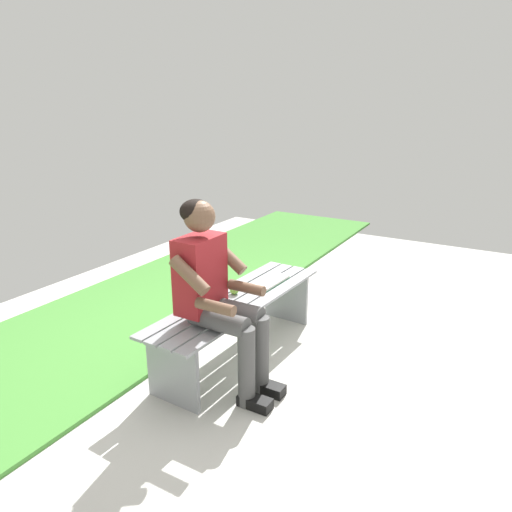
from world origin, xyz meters
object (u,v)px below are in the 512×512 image
person_seated (216,289)px  book_open (269,283)px  bench_near (239,312)px  apple (234,290)px

person_seated → book_open: bearing=-176.7°
person_seated → bench_near: bearing=-166.5°
book_open → person_seated: bearing=5.5°
bench_near → apple: size_ratio=23.76×
person_seated → apple: bearing=-160.4°
person_seated → book_open: person_seated is taller
person_seated → apple: (-0.47, -0.17, -0.20)m
person_seated → book_open: 0.82m
person_seated → apple: 0.54m
bench_near → person_seated: person_seated is taller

